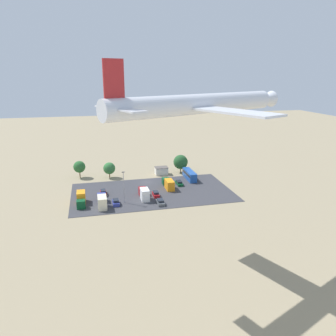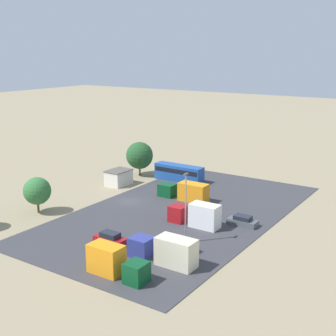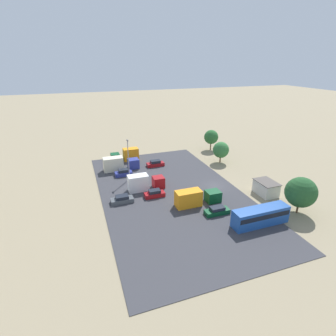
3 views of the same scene
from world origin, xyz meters
name	(u,v)px [view 2 (image 2 of 3)]	position (x,y,z in m)	size (l,w,h in m)	color
ground_plane	(129,202)	(0.00, 0.00, 0.00)	(400.00, 400.00, 0.00)	gray
parking_lot_surface	(181,213)	(0.00, 10.42, 0.04)	(51.69, 29.05, 0.08)	#38383D
shed_building	(119,177)	(-7.09, -8.23, 1.47)	(4.96, 3.63, 2.92)	silver
bus	(179,172)	(-15.91, 0.02, 1.78)	(2.58, 10.21, 3.15)	#1E4C9E
parked_car_0	(188,188)	(-10.52, 5.31, 0.68)	(1.81, 4.67, 1.44)	#0C4723
parked_car_1	(243,221)	(-0.43, 21.05, 0.69)	(1.96, 4.45, 1.47)	#4C5156
parked_car_2	(181,246)	(12.49, 18.35, 0.76)	(1.91, 4.15, 1.64)	navy
parked_car_3	(110,239)	(15.76, 9.16, 0.75)	(1.88, 4.61, 1.62)	maroon
parked_car_4	(203,212)	(-0.38, 14.29, 0.73)	(1.76, 4.21, 1.56)	maroon
parked_truck_0	(115,263)	(22.45, 15.57, 1.66)	(2.45, 7.63, 3.45)	#0C4723
parked_truck_1	(197,215)	(3.52, 15.51, 1.70)	(2.40, 7.98, 3.54)	maroon
parked_truck_2	(166,251)	(16.47, 18.70, 1.69)	(2.51, 9.03, 3.53)	navy
parked_truck_3	(186,192)	(-6.09, 7.65, 1.54)	(2.41, 9.29, 3.18)	#0C4723
tree_apron_mid	(37,191)	(12.56, -8.64, 3.65)	(4.41, 4.41, 5.86)	brown
tree_apron_far	(140,155)	(-15.01, -9.09, 4.23)	(5.59, 5.59, 7.03)	brown
light_pole_lot_centre	(186,205)	(9.88, 17.40, 5.37)	(0.90, 0.28, 9.71)	gray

